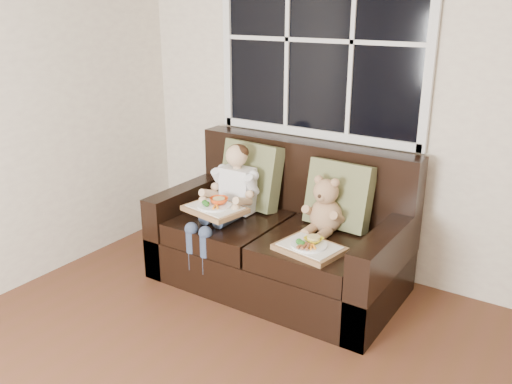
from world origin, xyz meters
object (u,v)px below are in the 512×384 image
Objects in this scene: loveseat at (282,240)px; tray_left at (215,207)px; teddy_bear at (325,209)px; tray_right at (310,247)px; child at (230,193)px.

tray_left is (-0.36, -0.29, 0.27)m from loveseat.
tray_right is at bearing -78.72° from teddy_bear.
loveseat is at bearing 17.42° from child.
child reaches higher than teddy_bear.
loveseat reaches higher than tray_right.
loveseat is at bearing 150.59° from tray_right.
teddy_bear is (0.31, 0.02, 0.30)m from loveseat.
child reaches higher than tray_right.
child is at bearing 100.82° from tray_left.
teddy_bear reaches higher than tray_left.
child is 1.98× the size of teddy_bear.
teddy_bear is at bearing 110.96° from tray_right.
loveseat is at bearing 48.66° from tray_left.
loveseat reaches higher than child.
child is (-0.37, -0.12, 0.32)m from loveseat.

